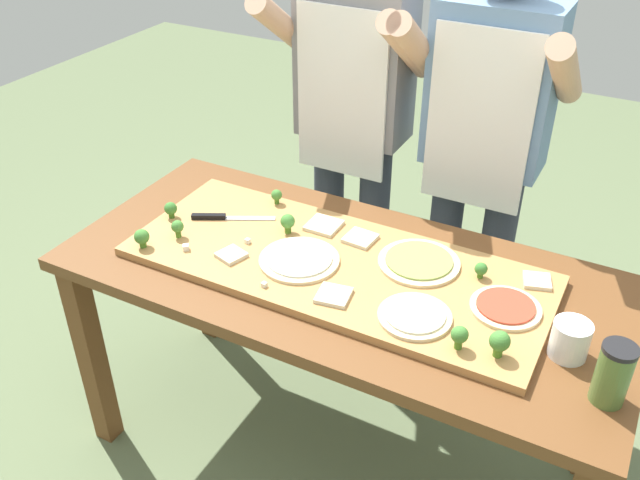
{
  "coord_description": "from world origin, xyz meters",
  "views": [
    {
      "loc": [
        0.72,
        -1.5,
        1.99
      ],
      "look_at": [
        -0.08,
        0.0,
        0.88
      ],
      "focal_mm": 38.86,
      "sensor_mm": 36.0,
      "label": 1
    }
  ],
  "objects_px": {
    "cook_right": "(484,137)",
    "broccoli_floret_back_mid": "(277,195)",
    "pizza_slice_near_right": "(324,225)",
    "pizza_slice_far_right": "(231,255)",
    "chefs_knife": "(222,217)",
    "pizza_whole_tomato_red": "(506,307)",
    "cook_left": "(353,110)",
    "pizza_slice_near_left": "(360,238)",
    "broccoli_floret_center_right": "(171,209)",
    "broccoli_floret_back_left": "(178,227)",
    "broccoli_floret_front_mid": "(481,269)",
    "pizza_slice_center": "(334,295)",
    "broccoli_floret_front_left": "(288,222)",
    "pizza_whole_white_garlic": "(299,259)",
    "broccoli_floret_front_right": "(500,342)",
    "prep_table": "(343,299)",
    "broccoli_floret_back_right": "(142,237)",
    "pizza_whole_cheese_artichoke": "(415,316)",
    "sauce_jar": "(613,374)",
    "pizza_whole_pesto_green": "(419,262)",
    "cheese_crumble_c": "(248,241)",
    "cheese_crumble_a": "(264,285)",
    "cheese_crumble_b": "(186,247)",
    "pizza_slice_far_left": "(537,281)",
    "flour_cup": "(570,342)",
    "broccoli_floret_center_left": "(459,335)"
  },
  "relations": [
    {
      "from": "pizza_whole_cheese_artichoke",
      "to": "broccoli_floret_center_left",
      "type": "height_order",
      "value": "broccoli_floret_center_left"
    },
    {
      "from": "pizza_slice_center",
      "to": "pizza_slice_near_right",
      "type": "height_order",
      "value": "same"
    },
    {
      "from": "pizza_whole_pesto_green",
      "to": "pizza_slice_far_right",
      "type": "bearing_deg",
      "value": -155.8
    },
    {
      "from": "pizza_slice_far_right",
      "to": "pizza_slice_center",
      "type": "bearing_deg",
      "value": -4.87
    },
    {
      "from": "pizza_whole_pesto_green",
      "to": "pizza_whole_white_garlic",
      "type": "height_order",
      "value": "same"
    },
    {
      "from": "pizza_slice_center",
      "to": "broccoli_floret_back_mid",
      "type": "height_order",
      "value": "broccoli_floret_back_mid"
    },
    {
      "from": "pizza_slice_center",
      "to": "broccoli_floret_front_left",
      "type": "relative_size",
      "value": 1.36
    },
    {
      "from": "pizza_slice_near_left",
      "to": "cheese_crumble_c",
      "type": "bearing_deg",
      "value": -149.1
    },
    {
      "from": "broccoli_floret_back_mid",
      "to": "cook_left",
      "type": "distance_m",
      "value": 0.48
    },
    {
      "from": "broccoli_floret_back_left",
      "to": "cook_left",
      "type": "xyz_separation_m",
      "value": [
        0.22,
        0.78,
        0.14
      ]
    },
    {
      "from": "broccoli_floret_front_mid",
      "to": "cook_right",
      "type": "distance_m",
      "value": 0.59
    },
    {
      "from": "pizza_slice_near_right",
      "to": "pizza_whole_tomato_red",
      "type": "bearing_deg",
      "value": -12.55
    },
    {
      "from": "pizza_slice_far_right",
      "to": "broccoli_floret_front_right",
      "type": "relative_size",
      "value": 1.01
    },
    {
      "from": "pizza_slice_far_left",
      "to": "cheese_crumble_a",
      "type": "distance_m",
      "value": 0.77
    },
    {
      "from": "chefs_knife",
      "to": "broccoli_floret_back_left",
      "type": "xyz_separation_m",
      "value": [
        -0.06,
        -0.15,
        0.03
      ]
    },
    {
      "from": "pizza_slice_far_left",
      "to": "pizza_whole_white_garlic",
      "type": "bearing_deg",
      "value": -160.68
    },
    {
      "from": "broccoli_floret_back_right",
      "to": "flour_cup",
      "type": "xyz_separation_m",
      "value": [
        1.23,
        0.15,
        -0.02
      ]
    },
    {
      "from": "pizza_whole_tomato_red",
      "to": "pizza_slice_near_left",
      "type": "xyz_separation_m",
      "value": [
        -0.49,
        0.12,
        -0.0
      ]
    },
    {
      "from": "pizza_whole_white_garlic",
      "to": "broccoli_floret_front_left",
      "type": "height_order",
      "value": "broccoli_floret_front_left"
    },
    {
      "from": "prep_table",
      "to": "broccoli_floret_center_right",
      "type": "height_order",
      "value": "broccoli_floret_center_right"
    },
    {
      "from": "broccoli_floret_front_mid",
      "to": "cheese_crumble_a",
      "type": "bearing_deg",
      "value": -147.79
    },
    {
      "from": "cook_right",
      "to": "broccoli_floret_back_mid",
      "type": "bearing_deg",
      "value": -140.34
    },
    {
      "from": "flour_cup",
      "to": "broccoli_floret_center_left",
      "type": "bearing_deg",
      "value": -151.38
    },
    {
      "from": "broccoli_floret_center_right",
      "to": "cook_right",
      "type": "bearing_deg",
      "value": 40.74
    },
    {
      "from": "pizza_slice_near_right",
      "to": "pizza_slice_far_right",
      "type": "bearing_deg",
      "value": -120.88
    },
    {
      "from": "broccoli_floret_center_right",
      "to": "cook_left",
      "type": "relative_size",
      "value": 0.03
    },
    {
      "from": "broccoli_floret_center_right",
      "to": "broccoli_floret_back_left",
      "type": "relative_size",
      "value": 0.93
    },
    {
      "from": "pizza_slice_far_right",
      "to": "broccoli_floret_front_right",
      "type": "bearing_deg",
      "value": -3.37
    },
    {
      "from": "chefs_knife",
      "to": "pizza_slice_near_right",
      "type": "xyz_separation_m",
      "value": [
        0.31,
        0.11,
        -0.0
      ]
    },
    {
      "from": "pizza_whole_cheese_artichoke",
      "to": "sauce_jar",
      "type": "relative_size",
      "value": 1.22
    },
    {
      "from": "cheese_crumble_a",
      "to": "cheese_crumble_b",
      "type": "relative_size",
      "value": 0.78
    },
    {
      "from": "broccoli_floret_front_left",
      "to": "broccoli_floret_back_right",
      "type": "xyz_separation_m",
      "value": [
        -0.35,
        -0.28,
        -0.0
      ]
    },
    {
      "from": "pizza_whole_white_garlic",
      "to": "broccoli_floret_back_left",
      "type": "xyz_separation_m",
      "value": [
        -0.4,
        -0.06,
        0.03
      ]
    },
    {
      "from": "prep_table",
      "to": "broccoli_floret_center_right",
      "type": "relative_size",
      "value": 31.55
    },
    {
      "from": "pizza_slice_near_left",
      "to": "broccoli_floret_front_right",
      "type": "relative_size",
      "value": 1.21
    },
    {
      "from": "chefs_knife",
      "to": "cook_right",
      "type": "bearing_deg",
      "value": 43.6
    },
    {
      "from": "pizza_slice_center",
      "to": "broccoli_floret_front_right",
      "type": "xyz_separation_m",
      "value": [
        0.46,
        -0.02,
        0.04
      ]
    },
    {
      "from": "pizza_whole_tomato_red",
      "to": "sauce_jar",
      "type": "distance_m",
      "value": 0.35
    },
    {
      "from": "pizza_slice_center",
      "to": "cook_left",
      "type": "bearing_deg",
      "value": 112.73
    },
    {
      "from": "broccoli_floret_back_left",
      "to": "broccoli_floret_back_mid",
      "type": "xyz_separation_m",
      "value": [
        0.16,
        0.32,
        -0.01
      ]
    },
    {
      "from": "pizza_whole_white_garlic",
      "to": "cook_left",
      "type": "distance_m",
      "value": 0.76
    },
    {
      "from": "chefs_knife",
      "to": "pizza_whole_tomato_red",
      "type": "xyz_separation_m",
      "value": [
        0.94,
        -0.03,
        0.0
      ]
    },
    {
      "from": "pizza_slice_far_right",
      "to": "broccoli_floret_center_right",
      "type": "height_order",
      "value": "broccoli_floret_center_right"
    },
    {
      "from": "pizza_slice_near_left",
      "to": "broccoli_floret_center_right",
      "type": "relative_size",
      "value": 1.65
    },
    {
      "from": "prep_table",
      "to": "cheese_crumble_a",
      "type": "bearing_deg",
      "value": -125.05
    },
    {
      "from": "pizza_slice_near_right",
      "to": "broccoli_floret_back_right",
      "type": "distance_m",
      "value": 0.56
    },
    {
      "from": "pizza_slice_far_right",
      "to": "broccoli_floret_front_right",
      "type": "height_order",
      "value": "broccoli_floret_front_right"
    },
    {
      "from": "pizza_slice_center",
      "to": "broccoli_floret_front_mid",
      "type": "relative_size",
      "value": 1.83
    },
    {
      "from": "broccoli_floret_center_left",
      "to": "broccoli_floret_back_left",
      "type": "bearing_deg",
      "value": 175.09
    },
    {
      "from": "broccoli_floret_back_left",
      "to": "pizza_slice_near_right",
      "type": "bearing_deg",
      "value": 35.39
    }
  ]
}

